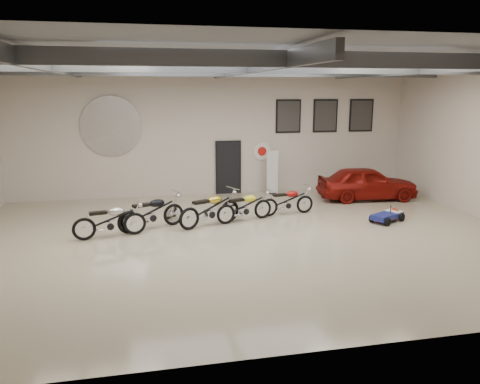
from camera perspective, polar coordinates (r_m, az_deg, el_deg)
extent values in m
cube|color=tan|center=(13.46, 1.04, -5.66)|extent=(16.00, 12.00, 0.01)
cube|color=slate|center=(12.82, 1.14, 16.10)|extent=(16.00, 12.00, 0.01)
cube|color=beige|center=(18.77, -3.01, 7.28)|extent=(16.00, 0.02, 5.00)
cube|color=black|center=(18.99, -1.44, 2.94)|extent=(0.92, 0.08, 2.10)
imported|color=maroon|center=(18.67, 15.22, 1.07)|extent=(1.84, 3.89, 1.28)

